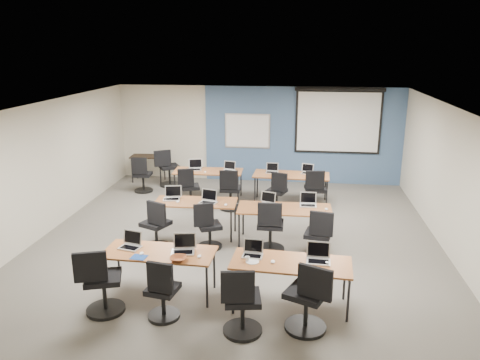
# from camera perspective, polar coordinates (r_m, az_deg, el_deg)

# --- Properties ---
(floor) EXTENTS (8.00, 9.00, 0.02)m
(floor) POSITION_cam_1_polar(r_m,az_deg,el_deg) (9.43, -0.39, -7.58)
(floor) COLOR #6B6354
(floor) RESTS_ON ground
(ceiling) EXTENTS (8.00, 9.00, 0.02)m
(ceiling) POSITION_cam_1_polar(r_m,az_deg,el_deg) (8.70, -0.42, 8.92)
(ceiling) COLOR white
(ceiling) RESTS_ON ground
(wall_back) EXTENTS (8.00, 0.04, 2.70)m
(wall_back) POSITION_cam_1_polar(r_m,az_deg,el_deg) (13.33, 2.23, 5.59)
(wall_back) COLOR beige
(wall_back) RESTS_ON ground
(wall_front) EXTENTS (8.00, 0.04, 2.70)m
(wall_front) POSITION_cam_1_polar(r_m,az_deg,el_deg) (4.88, -7.82, -14.14)
(wall_front) COLOR beige
(wall_front) RESTS_ON ground
(wall_left) EXTENTS (0.04, 9.00, 2.70)m
(wall_left) POSITION_cam_1_polar(r_m,az_deg,el_deg) (10.29, -23.06, 1.10)
(wall_left) COLOR beige
(wall_left) RESTS_ON ground
(wall_right) EXTENTS (0.04, 9.00, 2.70)m
(wall_right) POSITION_cam_1_polar(r_m,az_deg,el_deg) (9.33, 24.72, -0.56)
(wall_right) COLOR beige
(wall_right) RESTS_ON ground
(blue_accent_panel) EXTENTS (5.50, 0.04, 2.70)m
(blue_accent_panel) POSITION_cam_1_polar(r_m,az_deg,el_deg) (13.25, 7.63, 5.39)
(blue_accent_panel) COLOR #3D5977
(blue_accent_panel) RESTS_ON wall_back
(whiteboard) EXTENTS (1.28, 0.03, 0.98)m
(whiteboard) POSITION_cam_1_polar(r_m,az_deg,el_deg) (13.27, 0.91, 5.99)
(whiteboard) COLOR silver
(whiteboard) RESTS_ON wall_back
(projector_screen) EXTENTS (2.40, 0.10, 1.82)m
(projector_screen) POSITION_cam_1_polar(r_m,az_deg,el_deg) (13.14, 11.90, 7.47)
(projector_screen) COLOR black
(projector_screen) RESTS_ON wall_back
(training_table_front_left) EXTENTS (1.72, 0.72, 0.73)m
(training_table_front_left) POSITION_cam_1_polar(r_m,az_deg,el_deg) (7.42, -9.80, -8.92)
(training_table_front_left) COLOR olive
(training_table_front_left) RESTS_ON floor
(training_table_front_right) EXTENTS (1.76, 0.73, 0.73)m
(training_table_front_right) POSITION_cam_1_polar(r_m,az_deg,el_deg) (7.03, 6.23, -10.25)
(training_table_front_right) COLOR brown
(training_table_front_right) RESTS_ON floor
(training_table_mid_left) EXTENTS (1.66, 0.69, 0.73)m
(training_table_mid_left) POSITION_cam_1_polar(r_m,az_deg,el_deg) (9.58, -5.43, -2.89)
(training_table_mid_left) COLOR olive
(training_table_mid_left) RESTS_ON floor
(training_table_mid_right) EXTENTS (1.83, 0.76, 0.73)m
(training_table_mid_right) POSITION_cam_1_polar(r_m,az_deg,el_deg) (9.19, 5.44, -3.69)
(training_table_mid_right) COLOR #946042
(training_table_mid_right) RESTS_ON floor
(training_table_back_left) EXTENTS (1.72, 0.72, 0.73)m
(training_table_back_left) POSITION_cam_1_polar(r_m,az_deg,el_deg) (11.87, -3.90, 0.93)
(training_table_back_left) COLOR #905C24
(training_table_back_left) RESTS_ON floor
(training_table_back_right) EXTENTS (1.85, 0.77, 0.73)m
(training_table_back_right) POSITION_cam_1_polar(r_m,az_deg,el_deg) (11.57, 6.26, 0.48)
(training_table_back_right) COLOR #A1652A
(training_table_back_right) RESTS_ON floor
(laptop_0) EXTENTS (0.32, 0.27, 0.25)m
(laptop_0) POSITION_cam_1_polar(r_m,az_deg,el_deg) (7.62, -13.17, -7.54)
(laptop_0) COLOR silver
(laptop_0) RESTS_ON training_table_front_left
(mouse_0) EXTENTS (0.08, 0.11, 0.04)m
(mouse_0) POSITION_cam_1_polar(r_m,az_deg,el_deg) (7.36, -11.92, -8.75)
(mouse_0) COLOR white
(mouse_0) RESTS_ON training_table_front_left
(task_chair_0) EXTENTS (0.59, 0.57, 1.04)m
(task_chair_0) POSITION_cam_1_polar(r_m,az_deg,el_deg) (7.22, -16.58, -12.32)
(task_chair_0) COLOR black
(task_chair_0) RESTS_ON floor
(laptop_1) EXTENTS (0.35, 0.30, 0.27)m
(laptop_1) POSITION_cam_1_polar(r_m,az_deg,el_deg) (7.32, -6.90, -8.18)
(laptop_1) COLOR #B1B1B4
(laptop_1) RESTS_ON training_table_front_left
(mouse_1) EXTENTS (0.09, 0.11, 0.04)m
(mouse_1) POSITION_cam_1_polar(r_m,az_deg,el_deg) (7.14, -4.99, -9.24)
(mouse_1) COLOR white
(mouse_1) RESTS_ON training_table_front_left
(task_chair_1) EXTENTS (0.47, 0.47, 0.95)m
(task_chair_1) POSITION_cam_1_polar(r_m,az_deg,el_deg) (6.91, -9.44, -13.64)
(task_chair_1) COLOR black
(task_chair_1) RESTS_ON floor
(laptop_2) EXTENTS (0.30, 0.26, 0.23)m
(laptop_2) POSITION_cam_1_polar(r_m,az_deg,el_deg) (7.15, 1.57, -8.74)
(laptop_2) COLOR #A9A9B2
(laptop_2) RESTS_ON training_table_front_right
(mouse_2) EXTENTS (0.08, 0.11, 0.04)m
(mouse_2) POSITION_cam_1_polar(r_m,az_deg,el_deg) (6.96, 4.03, -9.91)
(mouse_2) COLOR white
(mouse_2) RESTS_ON training_table_front_right
(task_chair_2) EXTENTS (0.54, 0.54, 1.02)m
(task_chair_2) POSITION_cam_1_polar(r_m,az_deg,el_deg) (6.49, 0.17, -15.16)
(task_chair_2) COLOR black
(task_chair_2) RESTS_ON floor
(laptop_3) EXTENTS (0.35, 0.30, 0.26)m
(laptop_3) POSITION_cam_1_polar(r_m,az_deg,el_deg) (7.07, 9.53, -9.21)
(laptop_3) COLOR #A9AAB5
(laptop_3) RESTS_ON training_table_front_right
(mouse_3) EXTENTS (0.09, 0.12, 0.04)m
(mouse_3) POSITION_cam_1_polar(r_m,az_deg,el_deg) (7.02, 10.56, -9.91)
(mouse_3) COLOR white
(mouse_3) RESTS_ON training_table_front_right
(task_chair_3) EXTENTS (0.62, 0.58, 1.05)m
(task_chair_3) POSITION_cam_1_polar(r_m,az_deg,el_deg) (6.61, 8.29, -14.56)
(task_chair_3) COLOR black
(task_chair_3) RESTS_ON floor
(laptop_4) EXTENTS (0.34, 0.29, 0.26)m
(laptop_4) POSITION_cam_1_polar(r_m,az_deg,el_deg) (9.76, -8.27, -1.93)
(laptop_4) COLOR #B4B4B9
(laptop_4) RESTS_ON training_table_mid_left
(mouse_4) EXTENTS (0.09, 0.12, 0.04)m
(mouse_4) POSITION_cam_1_polar(r_m,az_deg,el_deg) (9.55, -7.59, -2.62)
(mouse_4) COLOR white
(mouse_4) RESTS_ON training_table_mid_left
(task_chair_4) EXTENTS (0.56, 0.52, 1.00)m
(task_chair_4) POSITION_cam_1_polar(r_m,az_deg,el_deg) (9.12, -10.16, -5.88)
(task_chair_4) COLOR black
(task_chair_4) RESTS_ON floor
(laptop_5) EXTENTS (0.34, 0.29, 0.26)m
(laptop_5) POSITION_cam_1_polar(r_m,az_deg,el_deg) (9.46, -3.86, -2.38)
(laptop_5) COLOR silver
(laptop_5) RESTS_ON training_table_mid_left
(mouse_5) EXTENTS (0.07, 0.11, 0.04)m
(mouse_5) POSITION_cam_1_polar(r_m,az_deg,el_deg) (9.29, -1.75, -3.03)
(mouse_5) COLOR white
(mouse_5) RESTS_ON training_table_mid_left
(task_chair_5) EXTENTS (0.50, 0.47, 0.95)m
(task_chair_5) POSITION_cam_1_polar(r_m,az_deg,el_deg) (9.03, -3.90, -6.04)
(task_chair_5) COLOR black
(task_chair_5) RESTS_ON floor
(laptop_6) EXTENTS (0.31, 0.26, 0.24)m
(laptop_6) POSITION_cam_1_polar(r_m,az_deg,el_deg) (9.35, 3.43, -2.63)
(laptop_6) COLOR silver
(laptop_6) RESTS_ON training_table_mid_right
(mouse_6) EXTENTS (0.07, 0.11, 0.04)m
(mouse_6) POSITION_cam_1_polar(r_m,az_deg,el_deg) (9.16, 4.20, -3.36)
(mouse_6) COLOR white
(mouse_6) RESTS_ON training_table_mid_right
(task_chair_6) EXTENTS (0.55, 0.55, 1.03)m
(task_chair_6) POSITION_cam_1_polar(r_m,az_deg,el_deg) (8.89, 3.69, -6.15)
(task_chair_6) COLOR black
(task_chair_6) RESTS_ON floor
(laptop_7) EXTENTS (0.33, 0.28, 0.25)m
(laptop_7) POSITION_cam_1_polar(r_m,az_deg,el_deg) (9.37, 8.30, -2.71)
(laptop_7) COLOR silver
(laptop_7) RESTS_ON training_table_mid_right
(mouse_7) EXTENTS (0.06, 0.10, 0.04)m
(mouse_7) POSITION_cam_1_polar(r_m,az_deg,el_deg) (9.20, 10.49, -3.51)
(mouse_7) COLOR white
(mouse_7) RESTS_ON training_table_mid_right
(task_chair_7) EXTENTS (0.52, 0.52, 1.00)m
(task_chair_7) POSITION_cam_1_polar(r_m,az_deg,el_deg) (8.64, 9.54, -7.16)
(task_chair_7) COLOR black
(task_chair_7) RESTS_ON floor
(laptop_8) EXTENTS (0.34, 0.29, 0.26)m
(laptop_8) POSITION_cam_1_polar(r_m,az_deg,el_deg) (11.97, -5.53, 1.57)
(laptop_8) COLOR #A0A0AB
(laptop_8) RESTS_ON training_table_back_left
(mouse_8) EXTENTS (0.06, 0.09, 0.03)m
(mouse_8) POSITION_cam_1_polar(r_m,az_deg,el_deg) (11.70, -4.27, 0.98)
(mouse_8) COLOR white
(mouse_8) RESTS_ON training_table_back_left
(task_chair_8) EXTENTS (0.49, 0.48, 0.96)m
(task_chair_8) POSITION_cam_1_polar(r_m,az_deg,el_deg) (11.44, -6.20, -1.23)
(task_chair_8) COLOR black
(task_chair_8) RESTS_ON floor
(laptop_9) EXTENTS (0.31, 0.26, 0.24)m
(laptop_9) POSITION_cam_1_polar(r_m,az_deg,el_deg) (11.80, -1.31, 1.40)
(laptop_9) COLOR #A6A6AF
(laptop_9) RESTS_ON training_table_back_left
(mouse_9) EXTENTS (0.06, 0.10, 0.03)m
(mouse_9) POSITION_cam_1_polar(r_m,az_deg,el_deg) (11.51, -0.55, 0.78)
(mouse_9) COLOR white
(mouse_9) RESTS_ON training_table_back_left
(task_chair_9) EXTENTS (0.53, 0.53, 1.01)m
(task_chair_9) POSITION_cam_1_polar(r_m,az_deg,el_deg) (11.08, -1.22, -1.59)
(task_chair_9) COLOR black
(task_chair_9) RESTS_ON floor
(laptop_10) EXTENTS (0.30, 0.26, 0.23)m
(laptop_10) POSITION_cam_1_polar(r_m,az_deg,el_deg) (11.68, 3.94, 1.20)
(laptop_10) COLOR #B1B1B3
(laptop_10) RESTS_ON training_table_back_right
(mouse_10) EXTENTS (0.08, 0.11, 0.03)m
(mouse_10) POSITION_cam_1_polar(r_m,az_deg,el_deg) (11.44, 4.60, 0.63)
(mouse_10) COLOR white
(mouse_10) RESTS_ON training_table_back_right
(task_chair_10) EXTENTS (0.49, 0.47, 0.96)m
(task_chair_10) POSITION_cam_1_polar(r_m,az_deg,el_deg) (11.09, 4.55, -1.76)
(task_chair_10) COLOR black
(task_chair_10) RESTS_ON floor
(laptop_11) EXTENTS (0.30, 0.25, 0.23)m
(laptop_11) POSITION_cam_1_polar(r_m,az_deg,el_deg) (11.68, 8.24, 1.08)
(laptop_11) COLOR #AEADB9
(laptop_11) RESTS_ON training_table_back_right
(mouse_11) EXTENTS (0.09, 0.11, 0.03)m
(mouse_11) POSITION_cam_1_polar(r_m,az_deg,el_deg) (11.50, 9.26, 0.55)
(mouse_11) COLOR white
(mouse_11) RESTS_ON training_table_back_right
(task_chair_11) EXTENTS (0.54, 0.54, 1.02)m
(task_chair_11) POSITION_cam_1_polar(r_m,az_deg,el_deg) (11.16, 9.12, -1.64)
(task_chair_11) COLOR black
(task_chair_11) RESTS_ON floor
(blue_mousepad) EXTENTS (0.25, 0.22, 0.01)m
(blue_mousepad) POSITION_cam_1_polar(r_m,az_deg,el_deg) (7.27, -12.23, -9.18)
(blue_mousepad) COLOR navy
(blue_mousepad) RESTS_ON training_table_front_left
(snack_bowl) EXTENTS (0.30, 0.30, 0.07)m
(snack_bowl) POSITION_cam_1_polar(r_m,az_deg,el_deg) (7.05, -7.54, -9.47)
(snack_bowl) COLOR brown
(snack_bowl) RESTS_ON training_table_front_left
(snack_plate) EXTENTS (0.25, 0.25, 0.01)m
(snack_plate) POSITION_cam_1_polar(r_m,az_deg,el_deg) (6.97, 1.51, -9.91)
(snack_plate) COLOR white
(snack_plate) RESTS_ON training_table_front_right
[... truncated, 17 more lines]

